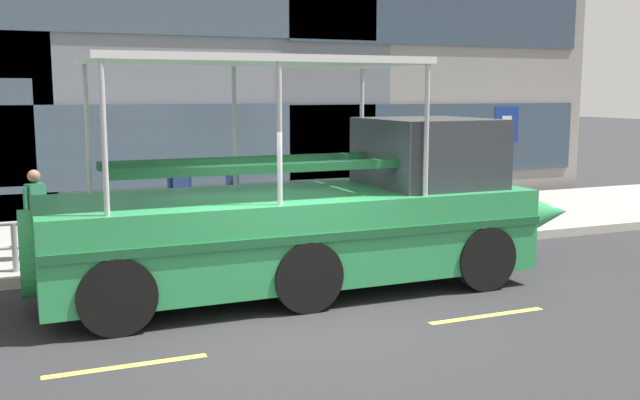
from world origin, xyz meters
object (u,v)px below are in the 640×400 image
Objects in this scene: duck_tour_boat at (323,216)px; pedestrian_mid_left at (232,194)px; pedestrian_mid_right at (180,194)px; pedestrian_near_bow at (412,180)px; parking_sign at (505,145)px; pedestrian_near_stern at (36,206)px.

pedestrian_mid_left is at bearing 103.97° from duck_tour_boat.
pedestrian_near_bow is at bearing 2.93° from pedestrian_mid_right.
parking_sign is 9.37m from pedestrian_near_stern.
pedestrian_mid_left is 0.95m from pedestrian_mid_right.
pedestrian_near_bow is 1.02× the size of pedestrian_mid_left.
duck_tour_boat is at bearing -136.79° from pedestrian_near_bow.
pedestrian_near_bow is 1.07× the size of pedestrian_near_stern.
pedestrian_mid_left is (-5.94, 0.15, -0.75)m from parking_sign.
pedestrian_near_bow is at bearing 162.24° from parking_sign.
parking_sign is 5.98m from pedestrian_mid_left.
pedestrian_near_stern is (-7.44, -0.27, -0.06)m from pedestrian_near_bow.
duck_tour_boat is at bearing -76.03° from pedestrian_mid_left.
duck_tour_boat reaches higher than pedestrian_mid_right.
parking_sign is at bearing -2.09° from pedestrian_near_stern.
pedestrian_near_bow is 7.44m from pedestrian_near_stern.
pedestrian_mid_right is 2.47m from pedestrian_near_stern.
pedestrian_near_stern is at bearing 177.91° from parking_sign.
pedestrian_mid_left is at bearing -173.62° from pedestrian_near_bow.
pedestrian_mid_left is at bearing -12.03° from pedestrian_mid_right.
pedestrian_mid_right is 1.06× the size of pedestrian_near_stern.
pedestrian_near_bow reaches higher than pedestrian_mid_right.
pedestrian_near_stern is at bearing -179.72° from pedestrian_mid_right.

